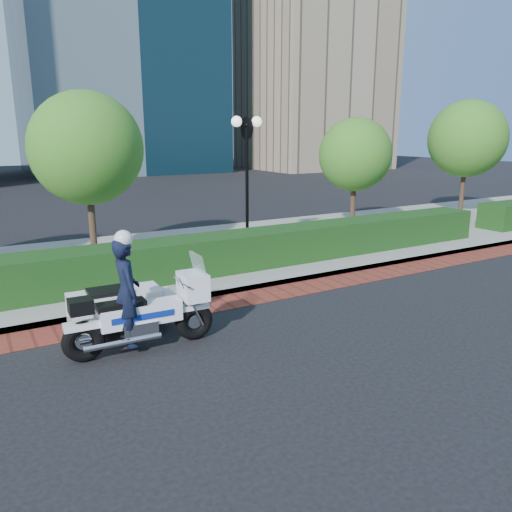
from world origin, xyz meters
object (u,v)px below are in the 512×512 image
tree_c (355,155)px  lamppost (247,163)px  tree_d (467,139)px  police_motorcycle (129,304)px  tree_b (86,149)px

tree_c → lamppost: bearing=-166.7°
lamppost → tree_d: bearing=6.2°
tree_d → police_motorcycle: (-17.27, -6.17, -2.84)m
tree_d → lamppost: bearing=-173.8°
tree_d → police_motorcycle: size_ratio=1.86×
tree_d → tree_b: bearing=180.0°
tree_c → police_motorcycle: tree_c is taller
tree_b → tree_c: (10.00, -0.00, -0.39)m
lamppost → police_motorcycle: bearing=-137.2°
police_motorcycle → lamppost: bearing=44.7°
lamppost → tree_b: size_ratio=0.86×
tree_b → tree_d: (16.50, 0.00, 0.18)m
tree_b → police_motorcycle: size_ratio=1.76×
lamppost → tree_c: 5.65m
tree_b → tree_c: size_ratio=1.14×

